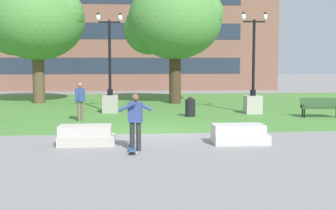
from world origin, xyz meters
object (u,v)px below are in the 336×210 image
(lamp_post_right, at_px, (253,93))
(skateboard, at_px, (132,150))
(person_skateboarder, at_px, (135,118))
(concrete_block_left, at_px, (239,134))
(lamp_post_center, at_px, (110,93))
(person_bystander_near_lawn, at_px, (80,99))
(trash_bin, at_px, (190,106))
(park_bench_near_left, at_px, (320,106))
(concrete_block_center, at_px, (86,136))

(lamp_post_right, bearing_deg, skateboard, -123.37)
(person_skateboarder, bearing_deg, concrete_block_left, 13.95)
(concrete_block_left, distance_m, skateboard, 3.68)
(skateboard, bearing_deg, lamp_post_center, 95.52)
(lamp_post_right, bearing_deg, person_skateboarder, -123.73)
(skateboard, relative_size, person_bystander_near_lawn, 0.60)
(trash_bin, relative_size, person_bystander_near_lawn, 0.56)
(park_bench_near_left, distance_m, lamp_post_center, 10.33)
(concrete_block_left, xyz_separation_m, person_bystander_near_lawn, (-5.70, 6.05, 0.68))
(person_skateboarder, height_order, person_bystander_near_lawn, person_bystander_near_lawn)
(concrete_block_left, distance_m, lamp_post_center, 10.31)
(concrete_block_left, bearing_deg, trash_bin, 94.99)
(concrete_block_left, distance_m, person_bystander_near_lawn, 8.34)
(concrete_block_center, bearing_deg, skateboard, -42.26)
(person_skateboarder, xyz_separation_m, lamp_post_center, (-1.11, 10.09, 0.07))
(lamp_post_right, bearing_deg, person_bystander_near_lawn, -165.26)
(concrete_block_left, xyz_separation_m, lamp_post_center, (-4.50, 9.25, 0.74))
(person_skateboarder, xyz_separation_m, lamp_post_right, (6.08, 9.10, 0.07))
(skateboard, relative_size, park_bench_near_left, 0.56)
(park_bench_near_left, height_order, lamp_post_center, lamp_post_center)
(person_skateboarder, xyz_separation_m, person_bystander_near_lawn, (-2.31, 6.89, 0.01))
(skateboard, relative_size, lamp_post_center, 0.20)
(person_skateboarder, distance_m, lamp_post_center, 10.15)
(concrete_block_left, relative_size, trash_bin, 1.88)
(person_skateboarder, height_order, park_bench_near_left, person_skateboarder)
(person_bystander_near_lawn, bearing_deg, lamp_post_center, 69.48)
(skateboard, height_order, person_bystander_near_lawn, person_bystander_near_lawn)
(concrete_block_left, distance_m, park_bench_near_left, 8.46)
(person_skateboarder, distance_m, skateboard, 0.94)
(lamp_post_right, height_order, lamp_post_center, lamp_post_center)
(park_bench_near_left, height_order, trash_bin, trash_bin)
(concrete_block_left, height_order, person_skateboarder, person_skateboarder)
(lamp_post_right, bearing_deg, concrete_block_left, -108.02)
(person_skateboarder, xyz_separation_m, park_bench_near_left, (8.83, 7.32, -0.44))
(lamp_post_center, bearing_deg, park_bench_near_left, -15.60)
(person_skateboarder, bearing_deg, person_bystander_near_lawn, 108.51)
(trash_bin, bearing_deg, lamp_post_right, 16.82)
(person_skateboarder, bearing_deg, concrete_block_center, 146.45)
(trash_bin, distance_m, person_bystander_near_lawn, 5.23)
(concrete_block_center, bearing_deg, lamp_post_right, 46.54)
(person_skateboarder, relative_size, person_bystander_near_lawn, 1.00)
(lamp_post_right, height_order, person_bystander_near_lawn, lamp_post_right)
(person_bystander_near_lawn, bearing_deg, lamp_post_right, 14.74)
(park_bench_near_left, distance_m, lamp_post_right, 3.32)
(concrete_block_center, relative_size, skateboard, 1.76)
(person_skateboarder, relative_size, lamp_post_center, 0.34)
(concrete_block_center, distance_m, lamp_post_right, 11.13)
(skateboard, distance_m, lamp_post_right, 11.28)
(park_bench_near_left, bearing_deg, person_bystander_near_lawn, -177.81)
(person_bystander_near_lawn, bearing_deg, concrete_block_left, -46.73)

